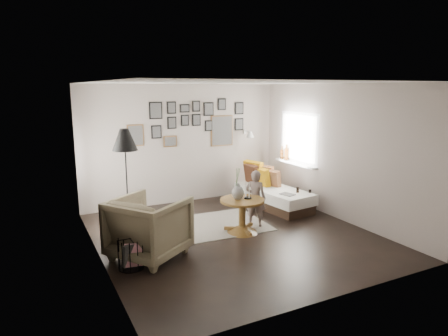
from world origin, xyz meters
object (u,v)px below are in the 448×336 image
armchair (149,227)px  floor_lamp (125,144)px  pedestal_table (242,217)px  child (255,198)px  vase (238,190)px  demijohn_small (309,204)px  magazine_basket (131,253)px  demijohn_large (297,202)px  daybed (272,193)px

armchair → floor_lamp: (-0.04, 1.15, 1.12)m
pedestal_table → child: 0.49m
vase → demijohn_small: 2.02m
vase → armchair: vase is taller
magazine_basket → child: (2.49, 0.71, 0.31)m
vase → floor_lamp: size_ratio=0.30×
demijohn_large → demijohn_small: demijohn_large is taller
daybed → armchair: armchair is taller
demijohn_large → magazine_basket: bearing=-164.3°
demijohn_large → pedestal_table: bearing=-162.1°
pedestal_table → child: size_ratio=0.73×
armchair → floor_lamp: 1.61m
pedestal_table → demijohn_small: size_ratio=1.62×
armchair → floor_lamp: bearing=-32.9°
pedestal_table → vase: size_ratio=1.40×
floor_lamp → demijohn_large: 3.67m
daybed → demijohn_large: daybed is taller
demijohn_large → armchair: bearing=-167.0°
daybed → armchair: 3.41m
child → vase: bearing=66.8°
vase → demijohn_large: size_ratio=1.05×
magazine_basket → child: bearing=16.0°
magazine_basket → armchair: bearing=37.5°
daybed → demijohn_large: (0.23, -0.60, -0.08)m
pedestal_table → daybed: bearing=39.3°
demijohn_small → child: size_ratio=0.45×
vase → child: vase is taller
floor_lamp → child: 2.52m
floor_lamp → magazine_basket: 2.00m
pedestal_table → magazine_basket: bearing=-165.9°
pedestal_table → vase: 0.50m
vase → magazine_basket: size_ratio=1.26×
vase → armchair: size_ratio=0.54×
child → floor_lamp: bearing=29.2°
pedestal_table → daybed: 1.76m
floor_lamp → demijohn_large: size_ratio=3.50×
floor_lamp → demijohn_small: size_ratio=3.85×
armchair → demijohn_large: bearing=-111.7°
pedestal_table → magazine_basket: size_ratio=1.76×
magazine_basket → demijohn_large: size_ratio=0.84×
demijohn_small → floor_lamp: bearing=172.1°
armchair → floor_lamp: size_ratio=0.55×
magazine_basket → demijohn_large: (3.69, 1.04, -0.01)m
daybed → magazine_basket: daybed is taller
floor_lamp → armchair: bearing=-88.1°
pedestal_table → demijohn_large: size_ratio=1.47×
armchair → demijohn_large: armchair is taller
vase → child: (0.46, 0.16, -0.25)m
vase → child: bearing=19.6°
daybed → demijohn_large: 0.65m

